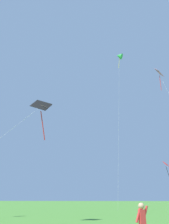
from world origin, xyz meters
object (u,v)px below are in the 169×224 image
object	(u,v)px
kite_pink_low	(160,78)
kite_black_large	(40,112)
kite_red_high	(167,166)
kite_green_small	(119,56)
person_far_back	(142,223)

from	to	relation	value
kite_pink_low	kite_black_large	world-z (taller)	kite_pink_low
kite_red_high	kite_green_small	distance (m)	23.22
kite_red_high	person_far_back	world-z (taller)	kite_red_high
kite_red_high	kite_pink_low	world-z (taller)	kite_pink_low
kite_pink_low	person_far_back	bearing A→B (deg)	-103.88
kite_black_large	person_far_back	world-z (taller)	kite_black_large
kite_green_small	kite_black_large	xyz separation A→B (m)	(-7.35, -23.87, -20.39)
person_far_back	kite_black_large	bearing A→B (deg)	128.83
kite_pink_low	person_far_back	xyz separation A→B (m)	(-7.56, -30.59, -21.37)
kite_green_small	kite_black_large	bearing A→B (deg)	-107.12
kite_green_small	person_far_back	xyz separation A→B (m)	(-0.45, -32.44, -27.83)
kite_red_high	person_far_back	xyz separation A→B (m)	(-8.02, -36.76, -6.31)
kite_black_large	kite_pink_low	bearing A→B (deg)	56.71
kite_red_high	person_far_back	size ratio (longest dim) A/B	5.72
kite_red_high	kite_black_large	size ratio (longest dim) A/B	0.85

